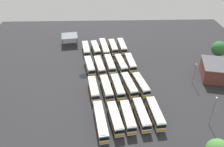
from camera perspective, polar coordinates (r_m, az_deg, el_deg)
name	(u,v)px	position (r m, az deg, el deg)	size (l,w,h in m)	color
ground_plane	(114,79)	(84.98, 0.41, -1.31)	(122.90, 122.90, 0.00)	#28282B
bus_row0_slot0	(86,49)	(102.28, -6.30, 5.84)	(11.59, 4.17, 3.36)	silver
bus_row0_slot1	(96,49)	(102.43, -4.01, 6.00)	(11.50, 4.69, 3.36)	silver
bus_row0_slot2	(104,48)	(103.23, -1.90, 6.29)	(14.28, 4.62, 3.36)	silver
bus_row0_slot3	(113,47)	(103.71, 0.27, 6.43)	(11.20, 4.02, 3.36)	silver
bus_row0_slot4	(122,46)	(104.56, 2.44, 6.63)	(11.69, 3.75, 3.36)	silver
bus_row1_slot0	(90,66)	(89.69, -5.45, 1.84)	(11.41, 4.75, 3.36)	silver
bus_row1_slot1	(99,66)	(89.45, -3.05, 1.86)	(11.69, 4.61, 3.36)	silver
bus_row1_slot2	(110,64)	(90.46, -0.53, 2.28)	(11.68, 4.26, 3.36)	silver
bus_row1_slot3	(121,64)	(90.63, 2.16, 2.32)	(11.71, 4.57, 3.36)	silver
bus_row1_slot4	(130,63)	(91.71, 4.46, 2.62)	(11.28, 3.76, 3.36)	silver
bus_row2_slot0	(94,89)	(77.22, -4.50, -3.70)	(11.35, 4.23, 3.36)	silver
bus_row2_slot1	(106,88)	(77.39, -1.35, -3.50)	(12.00, 4.44, 3.36)	silver
bus_row2_slot2	(118,87)	(77.94, 1.35, -3.21)	(11.99, 4.36, 3.36)	silver
bus_row2_slot3	(129,85)	(78.87, 4.15, -2.82)	(12.06, 4.87, 3.36)	silver
bus_row2_slot4	(141,84)	(79.54, 6.97, -2.66)	(11.54, 4.91, 3.36)	silver
bus_row3_slot0	(101,121)	(65.64, -2.80, -11.35)	(14.28, 4.53, 3.36)	silver
bus_row3_slot1	(115,118)	(66.27, 0.74, -10.79)	(11.84, 4.44, 3.36)	silver
bus_row3_slot2	(128,117)	(66.88, 3.81, -10.39)	(11.46, 3.82, 3.36)	silver
bus_row3_slot3	(141,114)	(67.93, 7.11, -9.80)	(11.96, 3.94, 3.36)	silver
bus_row3_slot4	(155,113)	(68.89, 10.41, -9.44)	(11.94, 3.67, 3.36)	silver
depot_building	(215,70)	(92.34, 23.69, 0.72)	(13.92, 11.93, 5.65)	brown
maintenance_shelter	(69,36)	(111.13, -10.26, 8.94)	(8.51, 8.19, 4.12)	slate
lamp_post_far_corner	(213,110)	(68.95, 23.24, -8.22)	(0.56, 0.28, 9.57)	slate
lamp_post_near_entrance	(194,73)	(84.90, 19.33, 0.12)	(0.56, 0.28, 7.92)	slate
tree_east_edge	(219,49)	(104.21, 24.49, 5.50)	(5.94, 5.94, 8.00)	brown
puddle_front_lane	(122,80)	(84.54, 2.36, -1.53)	(2.40, 2.40, 0.01)	black
puddle_back_corner	(84,76)	(87.12, -6.79, -0.63)	(3.55, 3.55, 0.01)	black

